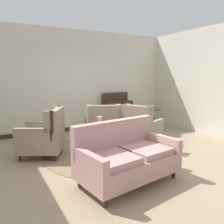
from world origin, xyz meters
The scene contains 13 objects.
ground centered at (0.00, 0.00, 0.00)m, with size 9.00×9.00×0.00m, color #9E896B.
wall_back centered at (0.00, 2.67, 1.52)m, with size 6.59×0.08×3.04m, color silver.
wall_right centered at (3.21, 0.80, 1.52)m, with size 0.08×3.74×3.04m, color silver.
baseboard_back centered at (0.00, 2.62, 0.06)m, with size 6.43×0.03×0.12m, color #382319.
area_rug centered at (0.00, 0.30, 0.01)m, with size 2.88×2.88×0.01m, color #847051.
coffee_table centered at (-0.25, 0.11, 0.40)m, with size 0.85×0.85×0.50m.
porcelain_vase centered at (-0.30, 0.16, 0.66)m, with size 0.16×0.16×0.37m.
settee centered at (-0.41, -1.04, 0.40)m, with size 1.72×1.09×0.96m.
armchair_near_window centered at (0.23, 1.07, 0.42)m, with size 1.07×1.11×1.00m.
armchair_foreground_right centered at (-1.30, 0.75, 0.44)m, with size 1.11×1.08×1.03m.
armchair_far_left centered at (0.92, 0.38, 0.43)m, with size 1.05×1.00×1.02m.
side_table centered at (1.89, 1.17, 0.45)m, with size 0.49×0.49×0.75m.
sideboard centered at (1.42, 2.38, 0.50)m, with size 0.96×0.36×1.14m.
Camera 1 is at (-2.29, -3.99, 1.71)m, focal length 36.48 mm.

